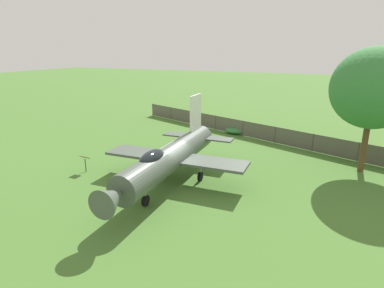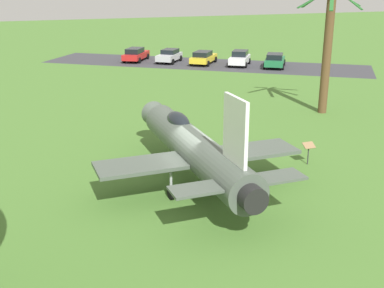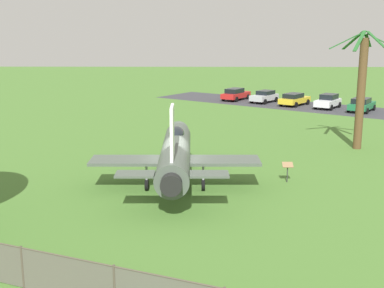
# 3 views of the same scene
# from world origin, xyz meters

# --- Properties ---
(ground_plane) EXTENTS (200.00, 200.00, 0.00)m
(ground_plane) POSITION_xyz_m (0.00, 0.00, 0.00)
(ground_plane) COLOR #47722D
(display_jet) EXTENTS (9.15, 12.50, 4.99)m
(display_jet) POSITION_xyz_m (0.01, -0.36, 1.77)
(display_jet) COLOR #4C564C
(display_jet) RESTS_ON ground_plane
(shade_tree) EXTENTS (5.31, 5.49, 8.23)m
(shade_tree) POSITION_xyz_m (10.97, 7.02, 5.61)
(shade_tree) COLOR brown
(shade_tree) RESTS_ON ground_plane
(perimeter_fence) EXTENTS (35.52, 14.01, 1.50)m
(perimeter_fence) POSITION_xyz_m (6.05, 10.88, 0.80)
(perimeter_fence) COLOR #4C4238
(perimeter_fence) RESTS_ON ground_plane
(shrub_near_fence) EXTENTS (2.10, 1.73, 0.62)m
(shrub_near_fence) POSITION_xyz_m (0.34, 13.41, 0.31)
(shrub_near_fence) COLOR #387F3D
(shrub_near_fence) RESTS_ON ground_plane
(info_plaque) EXTENTS (0.60, 0.40, 1.14)m
(info_plaque) POSITION_xyz_m (-6.27, -0.53, 0.85)
(info_plaque) COLOR #333333
(info_plaque) RESTS_ON ground_plane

